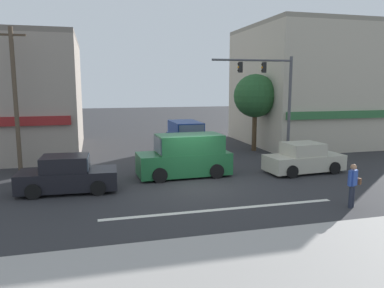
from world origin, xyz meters
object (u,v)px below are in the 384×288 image
(van_crossing_center, at_px, (186,138))
(sedan_waiting_far, at_px, (68,176))
(street_tree, at_px, (255,96))
(sedan_crossing_rightbound, at_px, (304,159))
(pedestrian_foreground_with_bag, at_px, (353,183))
(traffic_light_mast, at_px, (275,91))
(van_approaching_near, at_px, (186,156))
(utility_pole_near_left, at_px, (15,99))

(van_crossing_center, relative_size, sedan_waiting_far, 1.10)
(street_tree, distance_m, sedan_crossing_rightbound, 7.47)
(sedan_waiting_far, relative_size, pedestrian_foreground_with_bag, 2.50)
(traffic_light_mast, distance_m, van_crossing_center, 6.77)
(street_tree, bearing_deg, van_approaching_near, -136.99)
(van_approaching_near, xyz_separation_m, sedan_waiting_far, (-5.57, -1.44, -0.29))
(sedan_waiting_far, bearing_deg, sedan_crossing_rightbound, 3.00)
(van_crossing_center, height_order, sedan_waiting_far, van_crossing_center)
(van_crossing_center, xyz_separation_m, pedestrian_foreground_with_bag, (3.24, -12.72, -0.05))
(pedestrian_foreground_with_bag, bearing_deg, sedan_crossing_rightbound, 76.59)
(van_crossing_center, bearing_deg, sedan_crossing_rightbound, -57.53)
(traffic_light_mast, height_order, van_crossing_center, traffic_light_mast)
(traffic_light_mast, height_order, van_approaching_near, traffic_light_mast)
(van_crossing_center, bearing_deg, utility_pole_near_left, -161.01)
(street_tree, xyz_separation_m, van_crossing_center, (-4.80, 0.37, -2.79))
(sedan_crossing_rightbound, relative_size, sedan_waiting_far, 1.01)
(street_tree, relative_size, van_approaching_near, 1.14)
(van_crossing_center, bearing_deg, sedan_waiting_far, -132.69)
(sedan_crossing_rightbound, bearing_deg, traffic_light_mast, 94.58)
(utility_pole_near_left, xyz_separation_m, sedan_crossing_rightbound, (14.39, -3.79, -3.15))
(van_approaching_near, distance_m, van_crossing_center, 6.56)
(van_crossing_center, distance_m, sedan_waiting_far, 10.60)
(street_tree, xyz_separation_m, van_approaching_near, (-6.42, -5.98, -2.79))
(street_tree, bearing_deg, utility_pole_near_left, -168.36)
(traffic_light_mast, bearing_deg, pedestrian_foreground_with_bag, -97.16)
(sedan_waiting_far, xyz_separation_m, pedestrian_foreground_with_bag, (10.43, -4.93, 0.24))
(street_tree, height_order, sedan_crossing_rightbound, street_tree)
(van_approaching_near, bearing_deg, van_crossing_center, 75.74)
(utility_pole_near_left, xyz_separation_m, van_approaching_near, (8.21, -2.97, -2.85))
(van_crossing_center, bearing_deg, street_tree, -4.40)
(street_tree, xyz_separation_m, pedestrian_foreground_with_bag, (-1.56, -12.35, -2.84))
(street_tree, height_order, van_crossing_center, street_tree)
(van_approaching_near, bearing_deg, street_tree, 43.01)
(utility_pole_near_left, relative_size, van_crossing_center, 1.61)
(street_tree, distance_m, van_crossing_center, 5.56)
(utility_pole_near_left, distance_m, pedestrian_foreground_with_bag, 16.32)
(street_tree, relative_size, pedestrian_foreground_with_bag, 3.17)
(pedestrian_foreground_with_bag, bearing_deg, traffic_light_mast, 82.84)
(traffic_light_mast, relative_size, van_approaching_near, 1.33)
(utility_pole_near_left, distance_m, van_approaching_near, 9.19)
(utility_pole_near_left, relative_size, sedan_crossing_rightbound, 1.76)
(sedan_crossing_rightbound, bearing_deg, van_crossing_center, 122.47)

